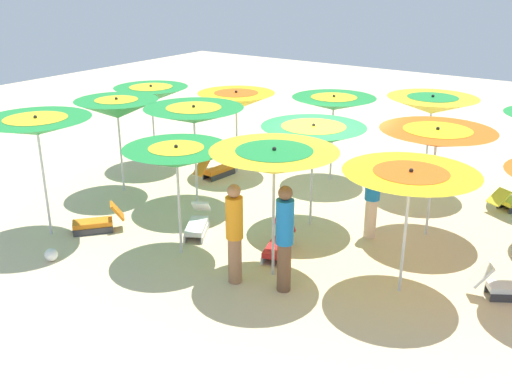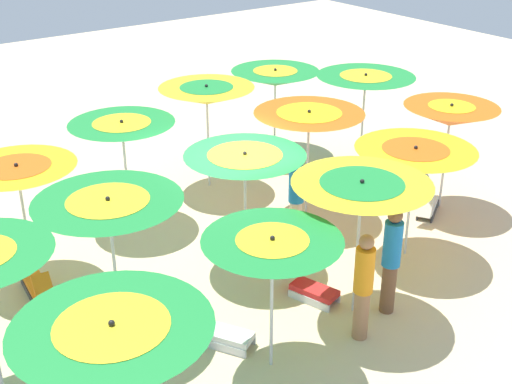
{
  "view_description": "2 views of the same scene",
  "coord_description": "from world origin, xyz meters",
  "px_view_note": "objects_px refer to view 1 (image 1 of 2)",
  "views": [
    {
      "loc": [
        -10.39,
        -5.65,
        5.15
      ],
      "look_at": [
        -1.66,
        0.45,
        1.04
      ],
      "focal_mm": 40.88,
      "sensor_mm": 36.0,
      "label": 1
    },
    {
      "loc": [
        -9.33,
        6.25,
        6.67
      ],
      "look_at": [
        0.55,
        -0.98,
        0.84
      ],
      "focal_mm": 48.14,
      "sensor_mm": 36.0,
      "label": 2
    }
  ],
  "objects_px": {
    "beach_umbrella_7": "(313,136)",
    "beach_umbrella_11": "(410,183)",
    "beach_umbrella_13": "(177,157)",
    "lounger_4": "(197,224)",
    "beach_umbrella_6": "(437,138)",
    "beach_umbrella_1": "(432,105)",
    "lounger_1": "(510,287)",
    "beach_umbrella_2": "(334,103)",
    "beachgoer_2": "(234,232)",
    "lounger_2": "(216,170)",
    "beach_umbrella_12": "(274,162)",
    "beach_ball": "(51,255)",
    "lounger_3": "(278,244)",
    "lounger_5": "(97,222)",
    "beach_umbrella_9": "(117,109)",
    "beachgoer_0": "(285,236)",
    "beach_umbrella_8": "(194,115)",
    "beach_umbrella_14": "(37,126)",
    "beach_umbrella_4": "(151,94)",
    "beachgoer_1": "(372,194)",
    "beach_umbrella_3": "(236,101)"
  },
  "relations": [
    {
      "from": "beach_umbrella_6",
      "to": "lounger_5",
      "type": "relative_size",
      "value": 2.19
    },
    {
      "from": "beach_umbrella_3",
      "to": "beach_ball",
      "type": "relative_size",
      "value": 8.99
    },
    {
      "from": "beach_umbrella_3",
      "to": "lounger_2",
      "type": "distance_m",
      "value": 1.87
    },
    {
      "from": "beach_umbrella_12",
      "to": "beachgoer_0",
      "type": "xyz_separation_m",
      "value": [
        -0.33,
        -0.44,
        -1.12
      ]
    },
    {
      "from": "beachgoer_1",
      "to": "beachgoer_0",
      "type": "bearing_deg",
      "value": 124.15
    },
    {
      "from": "lounger_2",
      "to": "lounger_1",
      "type": "bearing_deg",
      "value": -98.23
    },
    {
      "from": "beach_umbrella_6",
      "to": "beach_umbrella_1",
      "type": "bearing_deg",
      "value": 21.39
    },
    {
      "from": "lounger_5",
      "to": "lounger_3",
      "type": "bearing_deg",
      "value": 148.91
    },
    {
      "from": "lounger_1",
      "to": "lounger_4",
      "type": "xyz_separation_m",
      "value": [
        -1.01,
        5.91,
        -0.0
      ]
    },
    {
      "from": "beach_umbrella_12",
      "to": "beach_ball",
      "type": "relative_size",
      "value": 9.73
    },
    {
      "from": "lounger_1",
      "to": "beach_umbrella_4",
      "type": "bearing_deg",
      "value": 138.19
    },
    {
      "from": "beach_umbrella_2",
      "to": "beach_umbrella_11",
      "type": "relative_size",
      "value": 1.01
    },
    {
      "from": "beach_umbrella_9",
      "to": "lounger_4",
      "type": "relative_size",
      "value": 1.9
    },
    {
      "from": "lounger_4",
      "to": "beach_umbrella_8",
      "type": "bearing_deg",
      "value": -169.46
    },
    {
      "from": "beach_umbrella_4",
      "to": "beach_umbrella_11",
      "type": "distance_m",
      "value": 8.6
    },
    {
      "from": "beach_umbrella_4",
      "to": "beach_umbrella_12",
      "type": "height_order",
      "value": "beach_umbrella_12"
    },
    {
      "from": "beach_umbrella_6",
      "to": "lounger_4",
      "type": "relative_size",
      "value": 1.86
    },
    {
      "from": "beachgoer_0",
      "to": "beach_ball",
      "type": "distance_m",
      "value": 4.53
    },
    {
      "from": "beach_umbrella_13",
      "to": "lounger_4",
      "type": "height_order",
      "value": "beach_umbrella_13"
    },
    {
      "from": "beach_umbrella_13",
      "to": "beach_umbrella_9",
      "type": "bearing_deg",
      "value": 63.42
    },
    {
      "from": "beachgoer_2",
      "to": "beach_umbrella_11",
      "type": "bearing_deg",
      "value": -156.06
    },
    {
      "from": "beach_umbrella_7",
      "to": "lounger_2",
      "type": "bearing_deg",
      "value": 71.36
    },
    {
      "from": "lounger_5",
      "to": "beachgoer_0",
      "type": "distance_m",
      "value": 4.55
    },
    {
      "from": "beach_umbrella_13",
      "to": "lounger_5",
      "type": "xyz_separation_m",
      "value": [
        -0.26,
        2.1,
        -1.73
      ]
    },
    {
      "from": "beach_umbrella_11",
      "to": "beach_umbrella_12",
      "type": "distance_m",
      "value": 2.22
    },
    {
      "from": "beach_umbrella_2",
      "to": "lounger_2",
      "type": "relative_size",
      "value": 1.72
    },
    {
      "from": "lounger_1",
      "to": "beachgoer_0",
      "type": "distance_m",
      "value": 3.83
    },
    {
      "from": "beach_umbrella_1",
      "to": "lounger_1",
      "type": "height_order",
      "value": "beach_umbrella_1"
    },
    {
      "from": "beach_umbrella_3",
      "to": "beach_umbrella_6",
      "type": "bearing_deg",
      "value": -99.83
    },
    {
      "from": "beach_umbrella_6",
      "to": "beachgoer_2",
      "type": "height_order",
      "value": "beach_umbrella_6"
    },
    {
      "from": "beach_umbrella_8",
      "to": "beachgoer_0",
      "type": "xyz_separation_m",
      "value": [
        -2.17,
        -3.77,
        -1.09
      ]
    },
    {
      "from": "beach_umbrella_12",
      "to": "beach_umbrella_4",
      "type": "bearing_deg",
      "value": 61.31
    },
    {
      "from": "beach_umbrella_3",
      "to": "beachgoer_2",
      "type": "height_order",
      "value": "beach_umbrella_3"
    },
    {
      "from": "beach_umbrella_2",
      "to": "beach_umbrella_8",
      "type": "bearing_deg",
      "value": 150.92
    },
    {
      "from": "beach_umbrella_12",
      "to": "lounger_2",
      "type": "xyz_separation_m",
      "value": [
        3.48,
        4.07,
        -1.92
      ]
    },
    {
      "from": "beach_umbrella_1",
      "to": "beach_umbrella_7",
      "type": "distance_m",
      "value": 3.52
    },
    {
      "from": "lounger_5",
      "to": "beachgoer_1",
      "type": "bearing_deg",
      "value": 162.01
    },
    {
      "from": "beach_umbrella_6",
      "to": "lounger_2",
      "type": "relative_size",
      "value": 1.77
    },
    {
      "from": "beach_umbrella_7",
      "to": "lounger_3",
      "type": "bearing_deg",
      "value": -172.61
    },
    {
      "from": "lounger_3",
      "to": "beachgoer_2",
      "type": "bearing_deg",
      "value": -19.66
    },
    {
      "from": "beach_umbrella_13",
      "to": "lounger_3",
      "type": "xyz_separation_m",
      "value": [
        1.0,
        -1.58,
        -1.72
      ]
    },
    {
      "from": "lounger_4",
      "to": "beachgoer_0",
      "type": "height_order",
      "value": "beachgoer_0"
    },
    {
      "from": "beach_umbrella_2",
      "to": "beachgoer_2",
      "type": "xyz_separation_m",
      "value": [
        -5.63,
        -1.13,
        -1.05
      ]
    },
    {
      "from": "beachgoer_2",
      "to": "lounger_3",
      "type": "bearing_deg",
      "value": -97.28
    },
    {
      "from": "beach_umbrella_7",
      "to": "beach_umbrella_11",
      "type": "height_order",
      "value": "beach_umbrella_7"
    },
    {
      "from": "lounger_2",
      "to": "lounger_3",
      "type": "height_order",
      "value": "lounger_2"
    },
    {
      "from": "beach_umbrella_14",
      "to": "lounger_1",
      "type": "relative_size",
      "value": 2.15
    },
    {
      "from": "beach_umbrella_13",
      "to": "lounger_2",
      "type": "bearing_deg",
      "value": 29.6
    },
    {
      "from": "beachgoer_2",
      "to": "beachgoer_1",
      "type": "bearing_deg",
      "value": -115.53
    },
    {
      "from": "beach_umbrella_12",
      "to": "beach_umbrella_14",
      "type": "relative_size",
      "value": 0.95
    }
  ]
}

